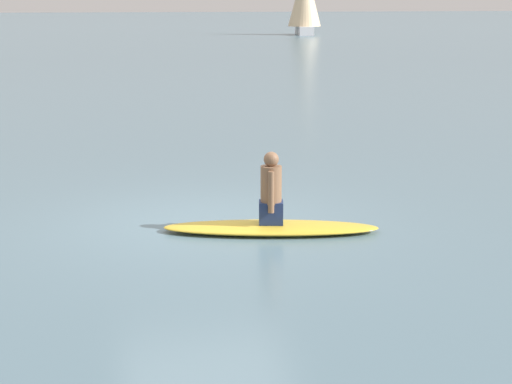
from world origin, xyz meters
name	(u,v)px	position (x,y,z in m)	size (l,w,h in m)	color
ground_plane	(205,223)	(0.00, 0.00, 0.00)	(400.00, 400.00, 0.00)	slate
surfboard	(271,228)	(-0.82, 0.70, 0.06)	(2.98, 0.75, 0.13)	gold
person_paddler	(271,191)	(-0.82, 0.70, 0.58)	(0.38, 0.44, 1.00)	navy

